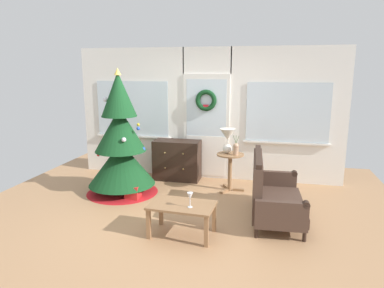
% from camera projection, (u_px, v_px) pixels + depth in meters
% --- Properties ---
extents(ground_plane, '(6.76, 6.76, 0.00)m').
position_uv_depth(ground_plane, '(180.00, 218.00, 5.12)').
color(ground_plane, '#AD7F56').
extents(back_wall_with_door, '(5.20, 0.19, 2.55)m').
position_uv_depth(back_wall_with_door, '(207.00, 114.00, 6.84)').
color(back_wall_with_door, white).
rests_on(back_wall_with_door, ground).
extents(christmas_tree, '(1.25, 1.25, 2.16)m').
position_uv_depth(christmas_tree, '(121.00, 147.00, 6.04)').
color(christmas_tree, '#4C331E').
rests_on(christmas_tree, ground).
extents(dresser_cabinet, '(0.90, 0.45, 0.78)m').
position_uv_depth(dresser_cabinet, '(177.00, 160.00, 6.86)').
color(dresser_cabinet, black).
rests_on(dresser_cabinet, ground).
extents(settee_sofa, '(0.78, 1.46, 0.96)m').
position_uv_depth(settee_sofa, '(270.00, 194.00, 5.06)').
color(settee_sofa, black).
rests_on(settee_sofa, ground).
extents(side_table, '(0.50, 0.48, 0.67)m').
position_uv_depth(side_table, '(230.00, 164.00, 6.21)').
color(side_table, '#8E6642').
rests_on(side_table, ground).
extents(table_lamp, '(0.28, 0.28, 0.44)m').
position_uv_depth(table_lamp, '(228.00, 137.00, 6.16)').
color(table_lamp, silver).
rests_on(table_lamp, side_table).
extents(flower_vase, '(0.11, 0.10, 0.35)m').
position_uv_depth(flower_vase, '(236.00, 148.00, 6.07)').
color(flower_vase, tan).
rests_on(flower_vase, side_table).
extents(coffee_table, '(0.87, 0.57, 0.43)m').
position_uv_depth(coffee_table, '(182.00, 209.00, 4.54)').
color(coffee_table, '#8E6642').
rests_on(coffee_table, ground).
extents(wine_glass, '(0.08, 0.08, 0.20)m').
position_uv_depth(wine_glass, '(190.00, 197.00, 4.40)').
color(wine_glass, silver).
rests_on(wine_glass, coffee_table).
extents(gift_box, '(0.23, 0.21, 0.23)m').
position_uv_depth(gift_box, '(133.00, 192.00, 5.87)').
color(gift_box, red).
rests_on(gift_box, ground).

